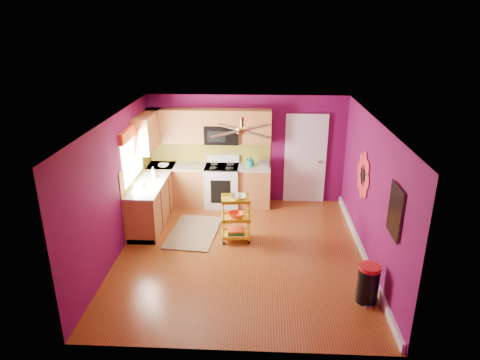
{
  "coord_description": "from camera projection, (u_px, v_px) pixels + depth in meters",
  "views": [
    {
      "loc": [
        0.32,
        -6.93,
        4.09
      ],
      "look_at": [
        -0.05,
        0.4,
        1.29
      ],
      "focal_mm": 32.0,
      "sensor_mm": 36.0,
      "label": 1
    }
  ],
  "objects": [
    {
      "name": "soap_bottle_a",
      "position": [
        154.0,
        173.0,
        8.96
      ],
      "size": [
        0.08,
        0.09,
        0.19
      ],
      "primitive_type": "imported",
      "color": "#EA3F72",
      "rests_on": "lower_cabinets"
    },
    {
      "name": "upper_cabinetry",
      "position": [
        190.0,
        129.0,
        9.39
      ],
      "size": [
        2.8,
        2.3,
        1.26
      ],
      "color": "#9D5C2A",
      "rests_on": "ground"
    },
    {
      "name": "toaster",
      "position": [
        264.0,
        163.0,
        9.62
      ],
      "size": [
        0.22,
        0.15,
        0.18
      ],
      "primitive_type": "cube",
      "color": "beige",
      "rests_on": "lower_cabinets"
    },
    {
      "name": "room_envelope",
      "position": [
        243.0,
        170.0,
        7.36
      ],
      "size": [
        4.54,
        5.04,
        2.52
      ],
      "color": "#620B45",
      "rests_on": "ground"
    },
    {
      "name": "panel_door",
      "position": [
        305.0,
        160.0,
        9.82
      ],
      "size": [
        0.95,
        0.11,
        2.15
      ],
      "color": "white",
      "rests_on": "ground"
    },
    {
      "name": "left_window",
      "position": [
        132.0,
        145.0,
        8.41
      ],
      "size": [
        0.08,
        1.35,
        1.08
      ],
      "color": "white",
      "rests_on": "ground"
    },
    {
      "name": "soap_bottle_b",
      "position": [
        153.0,
        170.0,
        9.19
      ],
      "size": [
        0.12,
        0.12,
        0.15
      ],
      "primitive_type": "imported",
      "color": "white",
      "rests_on": "lower_cabinets"
    },
    {
      "name": "shag_rug",
      "position": [
        194.0,
        232.0,
        8.68
      ],
      "size": [
        1.05,
        1.57,
        0.02
      ],
      "primitive_type": "cube",
      "rotation": [
        0.0,
        0.0,
        -0.1
      ],
      "color": "#311F10",
      "rests_on": "ground"
    },
    {
      "name": "electric_range",
      "position": [
        222.0,
        185.0,
        9.82
      ],
      "size": [
        0.76,
        0.66,
        1.13
      ],
      "color": "white",
      "rests_on": "ground"
    },
    {
      "name": "counter_dish",
      "position": [
        164.0,
        166.0,
        9.61
      ],
      "size": [
        0.25,
        0.25,
        0.06
      ],
      "primitive_type": "imported",
      "color": "white",
      "rests_on": "lower_cabinets"
    },
    {
      "name": "ceiling_fan",
      "position": [
        242.0,
        130.0,
        7.31
      ],
      "size": [
        1.01,
        1.01,
        0.26
      ],
      "color": "#BF8C3F",
      "rests_on": "ground"
    },
    {
      "name": "lower_cabinets",
      "position": [
        185.0,
        192.0,
        9.55
      ],
      "size": [
        2.81,
        2.31,
        0.94
      ],
      "color": "#9D5C2A",
      "rests_on": "ground"
    },
    {
      "name": "trash_can",
      "position": [
        368.0,
        284.0,
        6.48
      ],
      "size": [
        0.36,
        0.37,
        0.63
      ],
      "color": "black",
      "rests_on": "ground"
    },
    {
      "name": "right_wall_art",
      "position": [
        376.0,
        190.0,
        7.01
      ],
      "size": [
        0.04,
        2.74,
        1.04
      ],
      "color": "black",
      "rests_on": "ground"
    },
    {
      "name": "counter_cup",
      "position": [
        142.0,
        184.0,
        8.5
      ],
      "size": [
        0.13,
        0.13,
        0.1
      ],
      "primitive_type": "imported",
      "color": "white",
      "rests_on": "lower_cabinets"
    },
    {
      "name": "rolling_cart",
      "position": [
        236.0,
        217.0,
        8.22
      ],
      "size": [
        0.58,
        0.45,
        0.98
      ],
      "color": "yellow",
      "rests_on": "ground"
    },
    {
      "name": "ground",
      "position": [
        241.0,
        253.0,
        7.94
      ],
      "size": [
        5.0,
        5.0,
        0.0
      ],
      "primitive_type": "plane",
      "color": "#693010",
      "rests_on": "ground"
    },
    {
      "name": "teal_kettle",
      "position": [
        250.0,
        163.0,
        9.63
      ],
      "size": [
        0.18,
        0.18,
        0.21
      ],
      "color": "#118679",
      "rests_on": "lower_cabinets"
    }
  ]
}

